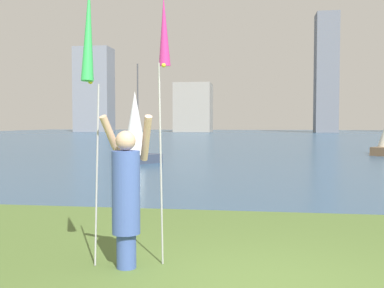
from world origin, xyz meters
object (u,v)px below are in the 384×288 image
kite_flag_left (89,36)px  sailboat_2 (136,130)px  person (126,193)px  kite_flag_right (164,39)px

kite_flag_left → sailboat_2: 15.47m
sailboat_2 → person: bearing=-75.2°
person → kite_flag_right: bearing=50.1°
kite_flag_left → person: bearing=16.8°
kite_flag_right → sailboat_2: size_ratio=0.78×
kite_flag_left → sailboat_2: size_ratio=0.80×
person → sailboat_2: sailboat_2 is taller
sailboat_2 → kite_flag_left: bearing=-76.9°
kite_flag_right → sailboat_2: 15.24m
person → sailboat_2: bearing=117.0°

